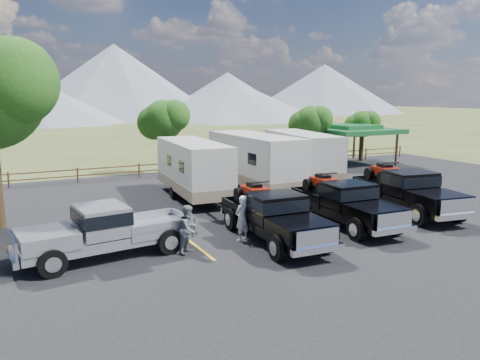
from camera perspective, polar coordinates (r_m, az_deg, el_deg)
name	(u,v)px	position (r m, az deg, el deg)	size (l,w,h in m)	color
ground	(376,247)	(18.32, 16.21, -7.82)	(320.00, 320.00, 0.00)	#3D4D20
asphalt_lot	(326,226)	(20.49, 10.48, -5.57)	(44.00, 34.00, 0.04)	black
stall_lines	(313,220)	(21.26, 8.85, -4.87)	(12.12, 5.50, 0.01)	gold
tree_ne_a	(310,123)	(36.39, 8.57, 6.94)	(3.11, 2.92, 4.76)	black
tree_ne_b	(362,124)	(40.92, 14.65, 6.59)	(2.77, 2.59, 4.27)	black
tree_north	(163,120)	(33.22, -9.32, 7.21)	(3.46, 3.24, 5.25)	black
rail_fence	(220,163)	(34.50, -2.51, 2.06)	(36.12, 0.12, 1.00)	brown
pavilion	(351,130)	(38.89, 13.42, 5.96)	(6.20, 6.20, 3.22)	brown
mountain_range	(21,84)	(118.68, -25.18, 10.51)	(209.00, 71.00, 20.00)	slate
rig_left	(273,215)	(18.06, 4.04, -4.23)	(2.46, 6.34, 2.08)	black
rig_center	(344,202)	(20.64, 12.60, -2.61)	(2.47, 6.32, 2.08)	black
rig_right	(406,190)	(23.65, 19.59, -1.14)	(3.16, 6.92, 2.23)	black
trailer_left	(193,169)	(25.26, -5.71, 1.36)	(2.84, 8.90, 3.08)	silver
trailer_center	(255,162)	(26.97, 1.81, 2.21)	(2.54, 9.45, 3.29)	silver
trailer_right	(302,156)	(30.13, 7.51, 2.86)	(3.54, 9.15, 3.16)	silver
pickup_silver	(106,230)	(16.82, -15.98, -5.89)	(6.29, 2.68, 1.83)	#A8ABB1
person_a	(242,218)	(17.98, 0.23, -4.67)	(0.64, 0.42, 1.76)	white
person_b	(189,229)	(16.70, -6.28, -5.96)	(0.85, 0.66, 1.74)	slate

